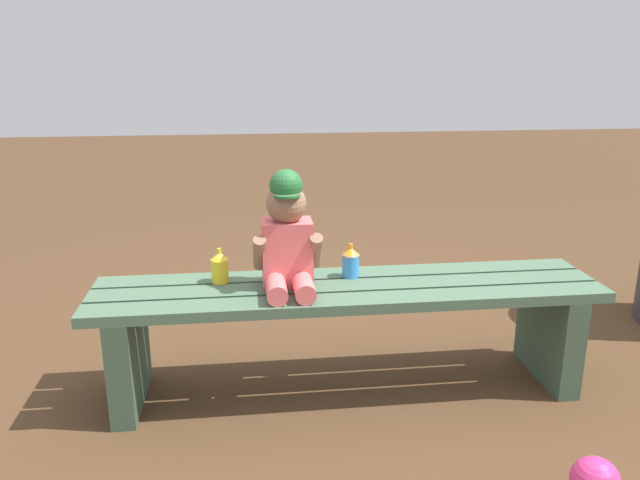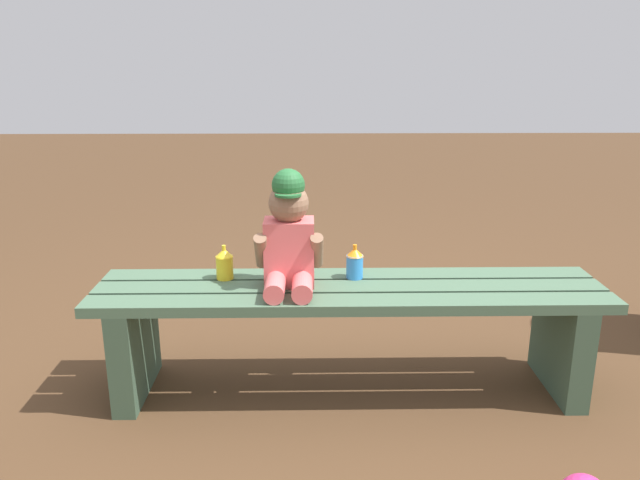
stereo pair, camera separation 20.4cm
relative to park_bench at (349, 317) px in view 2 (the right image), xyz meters
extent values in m
plane|color=#4C331E|center=(0.00, 0.00, -0.28)|extent=(16.00, 16.00, 0.00)
cube|color=#47664C|center=(0.00, -0.13, 0.10)|extent=(1.76, 0.12, 0.04)
cube|color=#47664C|center=(0.00, 0.00, 0.10)|extent=(1.76, 0.12, 0.04)
cube|color=#47664C|center=(0.00, 0.13, 0.10)|extent=(1.76, 0.12, 0.04)
cube|color=#3C5641|center=(-0.76, 0.00, -0.10)|extent=(0.08, 0.38, 0.37)
cube|color=#3C5641|center=(0.76, 0.00, -0.10)|extent=(0.08, 0.38, 0.37)
cube|color=#E56666|center=(-0.21, 0.02, 0.23)|extent=(0.17, 0.12, 0.23)
sphere|color=#8C664C|center=(-0.21, 0.02, 0.41)|extent=(0.14, 0.14, 0.14)
cylinder|color=#266633|center=(-0.21, -0.01, 0.44)|extent=(0.09, 0.09, 0.01)
sphere|color=#266633|center=(-0.21, 0.02, 0.47)|extent=(0.11, 0.11, 0.11)
cylinder|color=#F06B6B|center=(-0.25, -0.10, 0.15)|extent=(0.07, 0.16, 0.07)
cylinder|color=#F06B6B|center=(-0.16, -0.10, 0.15)|extent=(0.07, 0.16, 0.07)
cylinder|color=#8C664C|center=(-0.30, -0.01, 0.25)|extent=(0.04, 0.12, 0.14)
cylinder|color=#8C664C|center=(-0.11, -0.01, 0.25)|extent=(0.04, 0.12, 0.14)
cylinder|color=yellow|center=(-0.44, 0.08, 0.16)|extent=(0.06, 0.06, 0.08)
cone|color=yellow|center=(-0.44, 0.08, 0.22)|extent=(0.06, 0.06, 0.03)
cylinder|color=yellow|center=(-0.44, 0.08, 0.23)|extent=(0.01, 0.01, 0.02)
cylinder|color=#338CE5|center=(0.02, 0.08, 0.16)|extent=(0.06, 0.06, 0.08)
cone|color=orange|center=(0.02, 0.08, 0.22)|extent=(0.06, 0.06, 0.03)
cylinder|color=orange|center=(0.02, 0.08, 0.23)|extent=(0.01, 0.01, 0.02)
camera|label=1|loc=(-0.34, -1.99, 0.87)|focal=34.77mm
camera|label=2|loc=(-0.14, -2.01, 0.87)|focal=34.77mm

